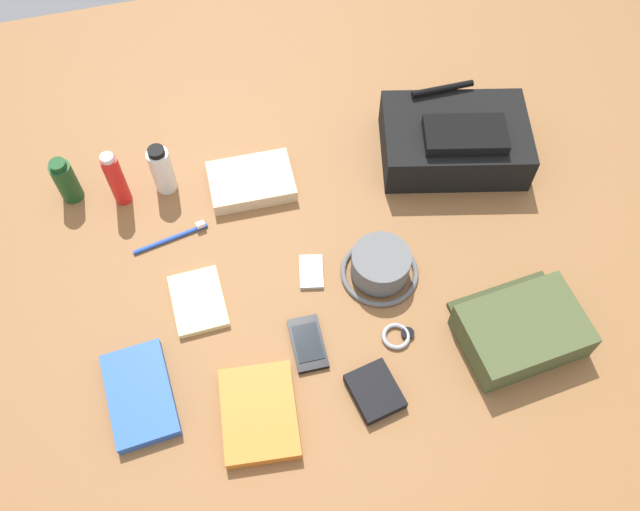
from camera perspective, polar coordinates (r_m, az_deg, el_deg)
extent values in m
cube|color=brown|center=(1.56, 0.00, -0.98)|extent=(2.64, 2.02, 0.02)
cube|color=black|center=(1.73, 11.10, 9.37)|extent=(0.39, 0.31, 0.10)
cube|color=black|center=(1.65, 11.99, 9.79)|extent=(0.21, 0.15, 0.03)
cylinder|color=black|center=(1.75, 10.16, 13.51)|extent=(0.16, 0.02, 0.02)
cube|color=#47512D|center=(1.49, 16.47, -6.05)|extent=(0.26, 0.20, 0.08)
cube|color=#394124|center=(1.55, 14.84, -3.52)|extent=(0.24, 0.08, 0.01)
cylinder|color=slate|center=(1.51, 5.07, -0.72)|extent=(0.13, 0.13, 0.07)
torus|color=slate|center=(1.54, 4.97, -1.38)|extent=(0.18, 0.18, 0.01)
cylinder|color=#19471E|center=(1.72, -20.35, 5.78)|extent=(0.05, 0.05, 0.11)
cylinder|color=#19471E|center=(1.67, -20.99, 7.06)|extent=(0.04, 0.04, 0.01)
cylinder|color=red|center=(1.66, -16.58, 6.02)|extent=(0.04, 0.04, 0.15)
cylinder|color=silver|center=(1.60, -17.29, 7.74)|extent=(0.03, 0.03, 0.01)
cylinder|color=white|center=(1.67, -13.00, 6.90)|extent=(0.05, 0.05, 0.12)
cylinder|color=black|center=(1.61, -13.48, 8.40)|extent=(0.04, 0.04, 0.01)
cube|color=blue|center=(1.45, -14.75, -11.14)|extent=(0.14, 0.22, 0.03)
cube|color=white|center=(1.46, -14.72, -11.18)|extent=(0.13, 0.21, 0.02)
cube|color=orange|center=(1.40, -5.09, -12.95)|extent=(0.17, 0.21, 0.03)
cube|color=white|center=(1.40, -5.08, -13.00)|extent=(0.16, 0.20, 0.02)
cube|color=black|center=(1.46, -1.02, -7.34)|extent=(0.07, 0.12, 0.01)
cube|color=black|center=(1.45, -1.03, -7.23)|extent=(0.06, 0.09, 0.00)
cube|color=#B7B7BC|center=(1.54, -0.73, -1.37)|extent=(0.07, 0.09, 0.01)
cylinder|color=silver|center=(1.53, -0.60, -1.73)|extent=(0.03, 0.03, 0.00)
torus|color=#99999E|center=(1.47, 6.34, -6.70)|extent=(0.06, 0.06, 0.01)
cylinder|color=black|center=(1.48, 7.30, -6.46)|extent=(0.03, 0.03, 0.01)
cylinder|color=blue|center=(1.62, -12.31, 1.37)|extent=(0.18, 0.04, 0.01)
cube|color=white|center=(1.61, -9.92, 2.55)|extent=(0.02, 0.02, 0.01)
cube|color=black|center=(1.42, 4.59, -11.20)|extent=(0.11, 0.13, 0.02)
cube|color=beige|center=(1.52, -10.10, -3.77)|extent=(0.11, 0.15, 0.02)
cube|color=beige|center=(1.67, -5.74, 6.15)|extent=(0.20, 0.15, 0.04)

